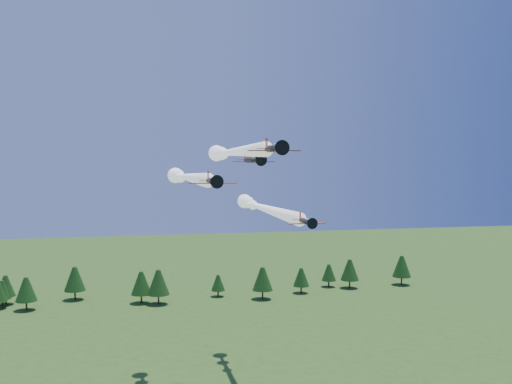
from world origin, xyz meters
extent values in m
cylinder|color=black|center=(0.11, -9.41, 51.16)|extent=(1.40, 5.98, 1.10)
cone|color=black|center=(0.29, -12.87, 51.16)|extent=(1.15, 1.04, 1.10)
cone|color=black|center=(0.32, -13.53, 51.16)|extent=(0.51, 0.52, 0.48)
cylinder|color=black|center=(0.33, -13.71, 51.16)|extent=(2.31, 0.16, 2.31)
cube|color=red|center=(0.13, -9.85, 50.81)|extent=(8.20, 1.89, 0.13)
cube|color=red|center=(-0.09, -5.52, 51.22)|extent=(3.23, 1.09, 0.08)
cube|color=red|center=(-0.09, -5.41, 52.10)|extent=(0.15, 1.05, 1.59)
ellipsoid|color=#82A7C9|center=(0.16, -10.40, 51.60)|extent=(0.86, 1.36, 0.69)
sphere|color=white|center=(-1.74, 26.97, 51.16)|extent=(2.30, 2.30, 2.30)
sphere|color=white|center=(-1.97, 31.49, 51.16)|extent=(3.00, 3.00, 3.00)
sphere|color=white|center=(-2.20, 36.02, 51.16)|extent=(3.70, 3.70, 3.70)
cylinder|color=black|center=(-8.46, -2.08, 45.95)|extent=(1.30, 5.67, 1.04)
cone|color=black|center=(-8.30, -5.35, 45.95)|extent=(1.08, 0.99, 1.04)
cone|color=black|center=(-8.28, -5.98, 45.95)|extent=(0.48, 0.49, 0.46)
cylinder|color=black|center=(-8.27, -6.16, 45.95)|extent=(2.19, 0.14, 2.19)
cube|color=red|center=(-8.44, -2.49, 45.62)|extent=(7.77, 1.76, 0.13)
cube|color=red|center=(-8.63, 1.62, 46.00)|extent=(3.06, 1.02, 0.07)
cube|color=red|center=(-8.63, 1.72, 46.84)|extent=(0.14, 0.99, 1.51)
ellipsoid|color=#82A7C9|center=(-8.41, -3.01, 46.37)|extent=(0.81, 1.28, 0.65)
sphere|color=white|center=(-10.17, 34.75, 45.95)|extent=(2.30, 2.30, 2.30)
sphere|color=white|center=(-10.38, 39.37, 45.95)|extent=(3.00, 3.00, 3.00)
sphere|color=white|center=(-10.59, 43.99, 45.95)|extent=(3.70, 3.70, 3.70)
cylinder|color=black|center=(8.28, -0.05, 38.72)|extent=(0.96, 4.96, 0.92)
cone|color=black|center=(8.31, -2.93, 38.72)|extent=(0.92, 0.83, 0.92)
cone|color=black|center=(8.31, -3.48, 38.72)|extent=(0.41, 0.42, 0.40)
cylinder|color=black|center=(8.32, -3.64, 38.72)|extent=(1.92, 0.05, 1.92)
cube|color=red|center=(8.29, -0.42, 38.43)|extent=(6.79, 1.30, 0.11)
cube|color=red|center=(8.25, 3.20, 38.76)|extent=(2.66, 0.80, 0.06)
cube|color=red|center=(8.25, 3.30, 39.50)|extent=(0.09, 0.87, 1.33)
ellipsoid|color=#82A7C9|center=(8.29, -0.87, 39.09)|extent=(0.67, 1.11, 0.57)
sphere|color=white|center=(7.90, 41.68, 38.72)|extent=(2.30, 2.30, 2.30)
sphere|color=white|center=(7.85, 47.06, 38.72)|extent=(3.00, 3.00, 3.00)
sphere|color=white|center=(7.81, 52.44, 38.72)|extent=(3.70, 3.70, 3.70)
cylinder|color=black|center=(0.35, 7.42, 49.51)|extent=(2.00, 5.99, 1.09)
cone|color=black|center=(0.89, 4.03, 49.51)|extent=(1.23, 1.14, 1.09)
cone|color=black|center=(1.00, 3.39, 49.51)|extent=(0.55, 0.56, 0.48)
cylinder|color=black|center=(1.02, 3.20, 49.51)|extent=(2.27, 0.40, 2.29)
cube|color=red|center=(0.42, 6.99, 49.16)|extent=(8.20, 2.72, 0.13)
cube|color=red|center=(-0.26, 11.25, 49.57)|extent=(3.27, 1.41, 0.08)
cube|color=red|center=(-0.27, 11.35, 50.44)|extent=(0.26, 1.04, 1.58)
ellipsoid|color=#82A7C9|center=(0.51, 6.45, 49.95)|extent=(0.98, 1.42, 0.68)
cylinder|color=#382314|center=(-64.34, 114.67, 1.42)|extent=(0.60, 0.60, 2.84)
cone|color=black|center=(-64.34, 114.67, 6.49)|extent=(6.49, 6.49, 7.30)
cylinder|color=#382314|center=(24.54, 103.27, 1.62)|extent=(0.60, 0.60, 3.24)
cone|color=black|center=(24.54, 103.27, 7.40)|extent=(7.40, 7.40, 8.32)
cylinder|color=#382314|center=(9.45, 110.62, 1.12)|extent=(0.60, 0.60, 2.24)
cone|color=black|center=(9.45, 110.62, 5.12)|extent=(5.12, 5.12, 5.76)
cylinder|color=#382314|center=(84.86, 114.89, 1.64)|extent=(0.60, 0.60, 3.28)
cone|color=black|center=(84.86, 114.89, 7.50)|extent=(7.50, 7.50, 8.44)
cylinder|color=#382314|center=(-55.96, 104.80, 1.55)|extent=(0.60, 0.60, 3.09)
cone|color=black|center=(-55.96, 104.80, 7.07)|extent=(7.07, 7.07, 7.95)
cylinder|color=#382314|center=(-18.33, 106.50, 1.56)|extent=(0.60, 0.60, 3.12)
cone|color=black|center=(-18.33, 106.50, 7.12)|extent=(7.12, 7.12, 8.01)
cylinder|color=#382314|center=(-41.53, 116.65, 1.66)|extent=(0.60, 0.60, 3.32)
cone|color=black|center=(-41.53, 116.65, 7.59)|extent=(7.59, 7.59, 8.53)
cylinder|color=#382314|center=(62.13, 113.75, 1.57)|extent=(0.60, 0.60, 3.15)
cone|color=black|center=(62.13, 113.75, 7.20)|extent=(7.20, 7.20, 8.10)
cylinder|color=#382314|center=(54.85, 117.58, 1.26)|extent=(0.60, 0.60, 2.52)
cone|color=black|center=(54.85, 117.58, 5.75)|extent=(5.75, 5.75, 6.47)
cylinder|color=#382314|center=(40.95, 109.47, 1.33)|extent=(0.60, 0.60, 2.66)
cone|color=black|center=(40.95, 109.47, 6.08)|extent=(6.08, 6.08, 6.84)
cylinder|color=#382314|center=(-12.53, 103.72, 1.68)|extent=(0.60, 0.60, 3.36)
cone|color=black|center=(-12.53, 103.72, 7.68)|extent=(7.68, 7.68, 8.64)
cylinder|color=#382314|center=(-65.02, 112.70, 1.23)|extent=(0.60, 0.60, 2.46)
cone|color=black|center=(-65.02, 112.70, 5.63)|extent=(5.63, 5.63, 6.34)
camera|label=1|loc=(-21.51, -94.97, 48.75)|focal=40.00mm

